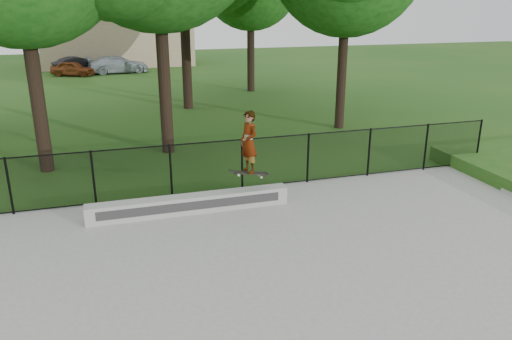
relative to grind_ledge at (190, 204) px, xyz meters
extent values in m
plane|color=#1F5217|center=(1.70, -4.70, -0.29)|extent=(100.00, 100.00, 0.00)
cube|color=gray|center=(1.70, -4.70, -0.26)|extent=(14.00, 12.00, 0.06)
cube|color=#A9A8A4|center=(0.00, 0.00, 0.00)|extent=(5.10, 0.40, 0.46)
imported|color=brown|center=(-3.84, 27.21, 0.24)|extent=(3.34, 2.43, 1.06)
imported|color=black|center=(-3.49, 28.65, 0.32)|extent=(3.60, 2.41, 1.22)
imported|color=#929DA5|center=(-0.65, 27.83, 0.35)|extent=(4.23, 2.28, 1.28)
cube|color=black|center=(1.52, -0.13, 0.72)|extent=(0.84, 0.23, 0.15)
imported|color=#B9E6F3|center=(1.52, -0.13, 1.53)|extent=(0.54, 0.67, 1.59)
cylinder|color=black|center=(-4.30, 1.20, 0.52)|extent=(0.06, 0.06, 1.50)
cylinder|color=black|center=(-2.30, 1.20, 0.52)|extent=(0.06, 0.06, 1.50)
cylinder|color=black|center=(-0.30, 1.20, 0.52)|extent=(0.06, 0.06, 1.50)
cylinder|color=black|center=(1.70, 1.20, 0.52)|extent=(0.06, 0.06, 1.50)
cylinder|color=black|center=(3.70, 1.20, 0.52)|extent=(0.06, 0.06, 1.50)
cylinder|color=black|center=(5.70, 1.20, 0.52)|extent=(0.06, 0.06, 1.50)
cylinder|color=black|center=(7.70, 1.20, 0.52)|extent=(0.06, 0.06, 1.50)
cylinder|color=black|center=(9.70, 1.20, 0.52)|extent=(0.06, 0.06, 1.50)
cylinder|color=black|center=(1.70, 1.20, 1.24)|extent=(16.00, 0.04, 0.04)
cylinder|color=black|center=(1.70, 1.20, -0.18)|extent=(16.00, 0.04, 0.04)
cube|color=black|center=(1.70, 1.20, 0.52)|extent=(16.00, 0.01, 1.50)
cylinder|color=black|center=(6.70, 17.30, 2.10)|extent=(0.44, 0.44, 4.79)
cylinder|color=black|center=(7.70, 7.30, 2.27)|extent=(0.44, 0.44, 5.12)
cylinder|color=black|center=(0.20, 5.80, 2.53)|extent=(0.44, 0.44, 5.63)
cylinder|color=black|center=(2.20, 13.30, 2.55)|extent=(0.44, 0.44, 5.67)
cylinder|color=black|center=(-3.80, 4.80, 2.32)|extent=(0.44, 0.44, 5.21)
cube|color=tan|center=(-0.30, 33.30, 1.71)|extent=(12.00, 6.00, 4.00)
cube|color=#3F3833|center=(-0.30, 33.30, 3.86)|extent=(12.40, 6.40, 0.30)
camera|label=1|loc=(-1.81, -11.66, 4.87)|focal=35.00mm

